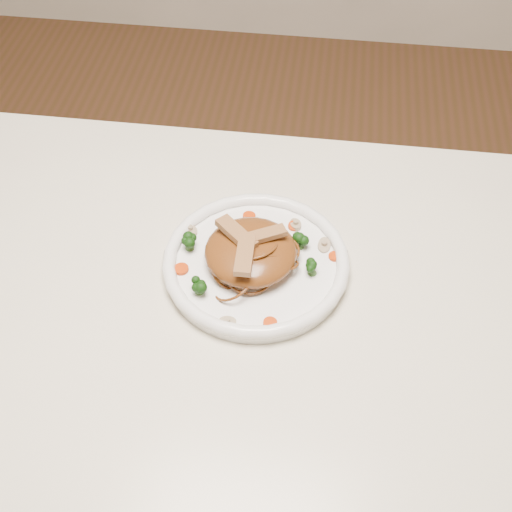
# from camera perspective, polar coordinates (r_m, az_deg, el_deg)

# --- Properties ---
(ground) EXTENTS (4.00, 4.00, 0.00)m
(ground) POSITION_cam_1_polar(r_m,az_deg,el_deg) (1.61, -1.66, -20.67)
(ground) COLOR #55381D
(ground) RESTS_ON ground
(table) EXTENTS (1.20, 0.80, 0.75)m
(table) POSITION_cam_1_polar(r_m,az_deg,el_deg) (1.03, -2.47, -8.01)
(table) COLOR beige
(table) RESTS_ON ground
(plate) EXTENTS (0.28, 0.28, 0.02)m
(plate) POSITION_cam_1_polar(r_m,az_deg,el_deg) (0.99, 0.00, -0.84)
(plate) COLOR white
(plate) RESTS_ON table
(noodle_mound) EXTENTS (0.16, 0.16, 0.04)m
(noodle_mound) POSITION_cam_1_polar(r_m,az_deg,el_deg) (0.96, -0.46, 0.38)
(noodle_mound) COLOR brown
(noodle_mound) RESTS_ON plate
(chicken_a) EXTENTS (0.06, 0.05, 0.01)m
(chicken_a) POSITION_cam_1_polar(r_m,az_deg,el_deg) (0.95, 0.80, 1.84)
(chicken_a) COLOR #A3774D
(chicken_a) RESTS_ON noodle_mound
(chicken_b) EXTENTS (0.07, 0.06, 0.01)m
(chicken_b) POSITION_cam_1_polar(r_m,az_deg,el_deg) (0.95, -1.70, 1.98)
(chicken_b) COLOR #A3774D
(chicken_b) RESTS_ON noodle_mound
(chicken_c) EXTENTS (0.03, 0.07, 0.01)m
(chicken_c) POSITION_cam_1_polar(r_m,az_deg,el_deg) (0.92, -0.96, 0.15)
(chicken_c) COLOR #A3774D
(chicken_c) RESTS_ON noodle_mound
(broccoli_0) EXTENTS (0.03, 0.03, 0.03)m
(broccoli_0) POSITION_cam_1_polar(r_m,az_deg,el_deg) (0.99, 3.79, 1.31)
(broccoli_0) COLOR black
(broccoli_0) RESTS_ON plate
(broccoli_1) EXTENTS (0.04, 0.04, 0.03)m
(broccoli_1) POSITION_cam_1_polar(r_m,az_deg,el_deg) (0.99, -5.79, 1.33)
(broccoli_1) COLOR black
(broccoli_1) RESTS_ON plate
(broccoli_2) EXTENTS (0.02, 0.02, 0.03)m
(broccoli_2) POSITION_cam_1_polar(r_m,az_deg,el_deg) (0.94, -4.94, -2.58)
(broccoli_2) COLOR black
(broccoli_2) RESTS_ON plate
(broccoli_3) EXTENTS (0.03, 0.03, 0.03)m
(broccoli_3) POSITION_cam_1_polar(r_m,az_deg,el_deg) (0.96, 4.91, -0.94)
(broccoli_3) COLOR black
(broccoli_3) RESTS_ON plate
(carrot_0) EXTENTS (0.02, 0.02, 0.00)m
(carrot_0) POSITION_cam_1_polar(r_m,az_deg,el_deg) (1.03, 3.28, 2.59)
(carrot_0) COLOR #B73A06
(carrot_0) RESTS_ON plate
(carrot_1) EXTENTS (0.03, 0.03, 0.00)m
(carrot_1) POSITION_cam_1_polar(r_m,az_deg,el_deg) (0.97, -6.45, -1.12)
(carrot_1) COLOR #B73A06
(carrot_1) RESTS_ON plate
(carrot_2) EXTENTS (0.02, 0.02, 0.00)m
(carrot_2) POSITION_cam_1_polar(r_m,az_deg,el_deg) (0.99, 6.78, -0.02)
(carrot_2) COLOR #B73A06
(carrot_2) RESTS_ON plate
(carrot_3) EXTENTS (0.02, 0.02, 0.00)m
(carrot_3) POSITION_cam_1_polar(r_m,az_deg,el_deg) (1.04, -0.59, 3.45)
(carrot_3) COLOR #B73A06
(carrot_3) RESTS_ON plate
(carrot_4) EXTENTS (0.02, 0.02, 0.00)m
(carrot_4) POSITION_cam_1_polar(r_m,az_deg,el_deg) (0.91, 1.23, -5.79)
(carrot_4) COLOR #B73A06
(carrot_4) RESTS_ON plate
(mushroom_0) EXTENTS (0.03, 0.03, 0.01)m
(mushroom_0) POSITION_cam_1_polar(r_m,az_deg,el_deg) (0.91, -2.50, -5.72)
(mushroom_0) COLOR #C2B091
(mushroom_0) RESTS_ON plate
(mushroom_1) EXTENTS (0.03, 0.03, 0.01)m
(mushroom_1) POSITION_cam_1_polar(r_m,az_deg,el_deg) (1.00, 5.88, 0.92)
(mushroom_1) COLOR #C2B091
(mushroom_1) RESTS_ON plate
(mushroom_2) EXTENTS (0.04, 0.04, 0.01)m
(mushroom_2) POSITION_cam_1_polar(r_m,az_deg,el_deg) (1.02, -5.67, 2.25)
(mushroom_2) COLOR #C2B091
(mushroom_2) RESTS_ON plate
(mushroom_3) EXTENTS (0.03, 0.03, 0.01)m
(mushroom_3) POSITION_cam_1_polar(r_m,az_deg,el_deg) (1.03, 3.42, 2.72)
(mushroom_3) COLOR #C2B091
(mushroom_3) RESTS_ON plate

